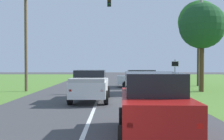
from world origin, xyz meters
The scene contains 9 objects.
ground_plane centered at (0.00, 9.97, 0.00)m, with size 120.00×120.00×0.00m, color #424244.
red_suv_near centered at (2.19, 3.75, 1.06)m, with size 2.26×4.57×2.04m.
pickup_truck_lead centered at (-0.42, 11.95, 0.99)m, with size 2.36×5.17×1.94m.
traffic_light centered at (-4.43, 17.83, 5.76)m, with size 7.95×0.40×8.77m.
keep_moving_sign centered at (5.93, 16.46, 1.71)m, with size 0.60×0.09×2.68m.
oak_tree_right centered at (10.11, 23.41, 6.77)m, with size 4.38×4.38×9.00m.
crossing_suv_far centered at (3.68, 21.87, 0.90)m, with size 4.45×2.13×1.71m.
utility_pole_right centered at (8.49, 18.05, 4.78)m, with size 0.28×0.28×9.57m, color #9E998E.
extra_tree_1 centered at (8.40, 17.47, 5.46)m, with size 3.78×3.78×7.38m.
Camera 1 is at (0.92, -4.39, 2.30)m, focal length 42.15 mm.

